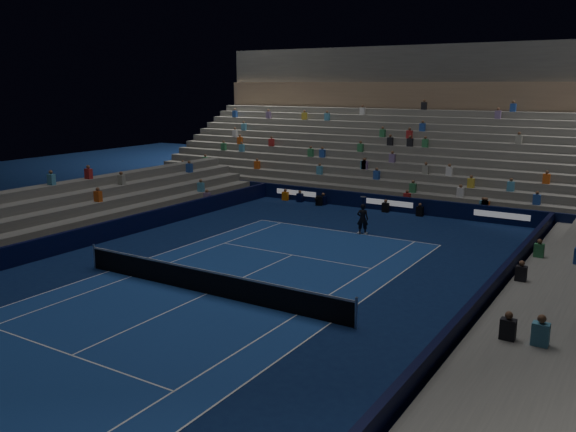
# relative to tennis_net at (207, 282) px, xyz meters

# --- Properties ---
(ground) EXTENTS (90.00, 90.00, 0.00)m
(ground) POSITION_rel_tennis_net_xyz_m (0.00, 0.00, -0.50)
(ground) COLOR #0B1C47
(ground) RESTS_ON ground
(court_surface) EXTENTS (10.97, 23.77, 0.01)m
(court_surface) POSITION_rel_tennis_net_xyz_m (0.00, 0.00, -0.50)
(court_surface) COLOR navy
(court_surface) RESTS_ON ground
(sponsor_barrier_far) EXTENTS (44.00, 0.25, 1.00)m
(sponsor_barrier_far) POSITION_rel_tennis_net_xyz_m (0.00, 18.50, -0.00)
(sponsor_barrier_far) COLOR black
(sponsor_barrier_far) RESTS_ON ground
(sponsor_barrier_east) EXTENTS (0.25, 37.00, 1.00)m
(sponsor_barrier_east) POSITION_rel_tennis_net_xyz_m (9.70, 0.00, -0.00)
(sponsor_barrier_east) COLOR black
(sponsor_barrier_east) RESTS_ON ground
(sponsor_barrier_west) EXTENTS (0.25, 37.00, 1.00)m
(sponsor_barrier_west) POSITION_rel_tennis_net_xyz_m (-9.70, 0.00, -0.00)
(sponsor_barrier_west) COLOR black
(sponsor_barrier_west) RESTS_ON ground
(grandstand_main) EXTENTS (44.00, 15.20, 11.20)m
(grandstand_main) POSITION_rel_tennis_net_xyz_m (0.00, 27.90, 2.87)
(grandstand_main) COLOR slate
(grandstand_main) RESTS_ON ground
(grandstand_west) EXTENTS (5.00, 37.00, 2.50)m
(grandstand_west) POSITION_rel_tennis_net_xyz_m (-13.17, 0.00, 0.41)
(grandstand_west) COLOR slate
(grandstand_west) RESTS_ON ground
(tennis_net) EXTENTS (12.90, 0.10, 1.10)m
(tennis_net) POSITION_rel_tennis_net_xyz_m (0.00, 0.00, 0.00)
(tennis_net) COLOR #B2B2B7
(tennis_net) RESTS_ON ground
(tennis_player) EXTENTS (0.72, 0.58, 1.70)m
(tennis_player) POSITION_rel_tennis_net_xyz_m (1.09, 11.95, 0.34)
(tennis_player) COLOR black
(tennis_player) RESTS_ON ground
(broadcast_camera) EXTENTS (0.64, 0.99, 0.61)m
(broadcast_camera) POSITION_rel_tennis_net_xyz_m (-4.82, 17.77, -0.19)
(broadcast_camera) COLOR black
(broadcast_camera) RESTS_ON ground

